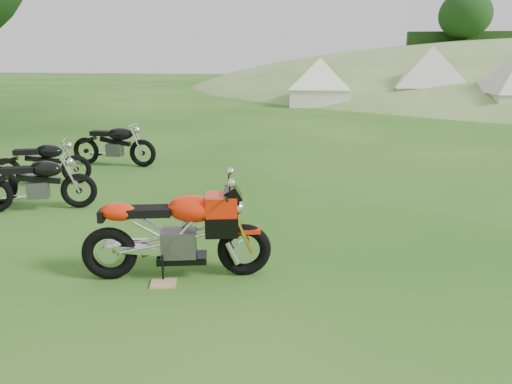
% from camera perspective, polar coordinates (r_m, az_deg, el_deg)
% --- Properties ---
extents(ground, '(120.00, 120.00, 0.00)m').
position_cam_1_polar(ground, '(5.85, -2.16, -9.75)').
color(ground, '#1C470F').
rests_on(ground, ground).
extents(sport_motorcycle, '(2.11, 1.00, 1.23)m').
position_cam_1_polar(sport_motorcycle, '(5.73, -9.09, -3.88)').
color(sport_motorcycle, red).
rests_on(sport_motorcycle, ground).
extents(plywood_board, '(0.33, 0.29, 0.02)m').
position_cam_1_polar(plywood_board, '(5.78, -10.55, -10.23)').
color(plywood_board, tan).
rests_on(plywood_board, ground).
extents(vintage_moto_b, '(1.81, 1.07, 0.94)m').
position_cam_1_polar(vintage_moto_b, '(10.59, -23.36, 3.18)').
color(vintage_moto_b, black).
rests_on(vintage_moto_b, ground).
extents(vintage_moto_c, '(1.86, 1.09, 0.96)m').
position_cam_1_polar(vintage_moto_c, '(8.89, -23.86, 1.05)').
color(vintage_moto_c, black).
rests_on(vintage_moto_c, ground).
extents(vintage_moto_d, '(1.98, 0.50, 1.04)m').
position_cam_1_polar(vintage_moto_d, '(11.94, -15.98, 5.35)').
color(vintage_moto_d, black).
rests_on(vintage_moto_d, ground).
extents(tent_left, '(2.97, 2.97, 2.44)m').
position_cam_1_polar(tent_left, '(25.62, 7.28, 12.50)').
color(tent_left, white).
rests_on(tent_left, ground).
extents(tent_mid, '(3.37, 3.37, 2.79)m').
position_cam_1_polar(tent_mid, '(26.24, 19.31, 12.23)').
color(tent_mid, beige).
rests_on(tent_mid, ground).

